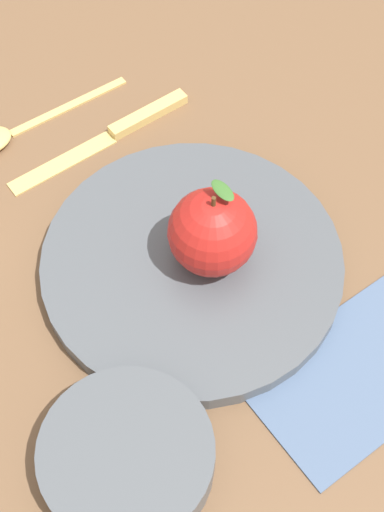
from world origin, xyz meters
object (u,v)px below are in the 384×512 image
Objects in this scene: dinner_plate at (192,262)px; spoon at (8,133)px; apple at (212,232)px; linen_napkin at (362,370)px; side_bowl at (127,455)px; knife at (117,132)px.

dinner_plate is 1.46× the size of spoon.
apple is 0.45× the size of linen_napkin.
side_bowl is 0.36m from spoon.
dinner_plate reaches higher than spoon.
apple is (0.01, -0.01, 0.04)m from dinner_plate.
knife reaches higher than linen_napkin.
side_bowl reaches higher than spoon.
knife is at bearing 78.97° from linen_napkin.
spoon is (0.00, 0.24, -0.01)m from dinner_plate.
side_bowl is 0.72× the size of spoon.
knife is at bearing 64.57° from dinner_plate.
linen_napkin is at bearing -88.94° from spoon.
knife is 1.11× the size of spoon.
linen_napkin is at bearing -86.08° from dinner_plate.
knife is 0.33m from linen_napkin.
dinner_plate is 3.13× the size of apple.
dinner_plate is at bearing 93.92° from linen_napkin.
apple is 0.42× the size of knife.
side_bowl is 0.65× the size of knife.
apple is 0.26m from spoon.
dinner_plate is 1.31× the size of knife.
apple reaches higher than dinner_plate.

